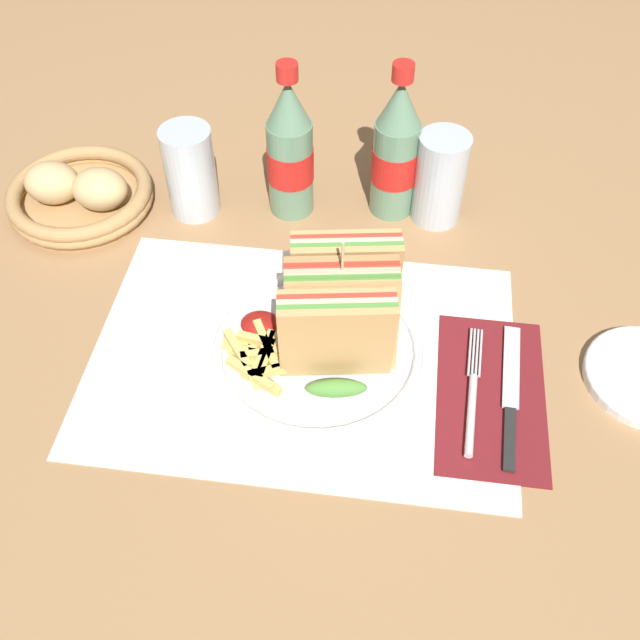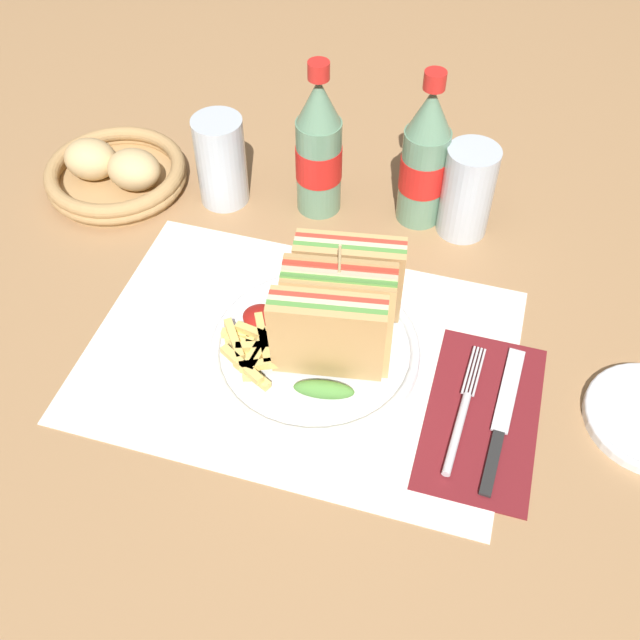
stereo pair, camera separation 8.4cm
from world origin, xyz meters
TOP-DOWN VIEW (x-y plane):
  - ground_plane at (0.00, 0.00)m, footprint 4.00×4.00m
  - placemat at (-0.03, -0.03)m, footprint 0.48×0.34m
  - plate_main at (-0.01, -0.03)m, footprint 0.24×0.24m
  - club_sandwich at (0.01, -0.02)m, footprint 0.13×0.17m
  - fries_pile at (-0.07, -0.06)m, footprint 0.10×0.09m
  - ketchup_blob at (-0.08, -0.01)m, footprint 0.05×0.04m
  - napkin at (0.19, -0.06)m, footprint 0.12×0.22m
  - fork at (0.16, -0.08)m, footprint 0.02×0.17m
  - knife at (0.21, -0.06)m, footprint 0.03×0.19m
  - coke_bottle_near at (-0.08, 0.22)m, footprint 0.06×0.06m
  - coke_bottle_far at (0.05, 0.24)m, footprint 0.06×0.06m
  - glass_near at (0.11, 0.23)m, footprint 0.07×0.07m
  - glass_far at (-0.21, 0.20)m, footprint 0.07×0.07m
  - bread_basket at (-0.36, 0.19)m, footprint 0.19×0.19m

SIDE VIEW (x-z plane):
  - ground_plane at x=0.00m, z-range 0.00..0.00m
  - placemat at x=-0.03m, z-range 0.00..0.00m
  - napkin at x=0.19m, z-range 0.00..0.00m
  - knife at x=0.21m, z-range 0.00..0.01m
  - fork at x=0.16m, z-range 0.00..0.01m
  - plate_main at x=-0.01m, z-range 0.00..0.02m
  - bread_basket at x=-0.36m, z-range -0.01..0.06m
  - ketchup_blob at x=-0.08m, z-range 0.02..0.04m
  - fries_pile at x=-0.07m, z-range 0.02..0.04m
  - glass_near at x=0.11m, z-range -0.01..0.12m
  - glass_far at x=-0.21m, z-range -0.01..0.12m
  - club_sandwich at x=0.01m, z-range 0.00..0.15m
  - coke_bottle_near at x=-0.08m, z-range -0.02..0.20m
  - coke_bottle_far at x=0.05m, z-range -0.02..0.20m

